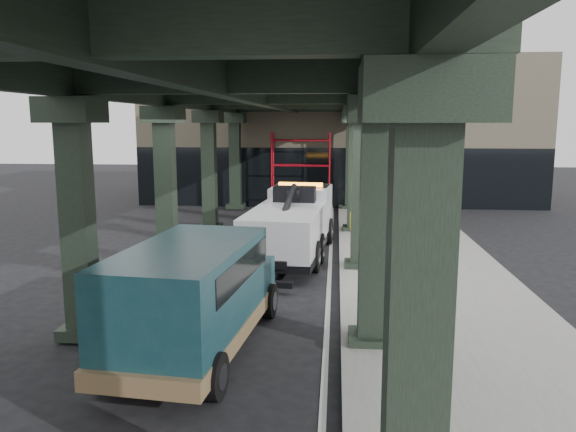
% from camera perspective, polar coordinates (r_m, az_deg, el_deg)
% --- Properties ---
extents(ground, '(90.00, 90.00, 0.00)m').
position_cam_1_polar(ground, '(15.66, -2.11, -7.26)').
color(ground, black).
rests_on(ground, ground).
extents(sidewalk, '(5.00, 40.00, 0.15)m').
position_cam_1_polar(sidewalk, '(17.65, 13.44, -5.34)').
color(sidewalk, gray).
rests_on(sidewalk, ground).
extents(lane_stripe, '(0.12, 38.00, 0.01)m').
position_cam_1_polar(lane_stripe, '(17.47, 4.27, -5.49)').
color(lane_stripe, silver).
rests_on(lane_stripe, ground).
extents(viaduct, '(7.40, 32.00, 6.40)m').
position_cam_1_polar(viaduct, '(17.06, -2.75, 12.66)').
color(viaduct, black).
rests_on(viaduct, ground).
extents(building, '(22.00, 10.00, 8.00)m').
position_cam_1_polar(building, '(34.89, 5.23, 8.58)').
color(building, '#C6B793').
rests_on(building, ground).
extents(scaffolding, '(3.08, 0.88, 4.00)m').
position_cam_1_polar(scaffolding, '(29.68, 1.33, 4.82)').
color(scaffolding, red).
rests_on(scaffolding, ground).
extents(tow_truck, '(2.74, 7.68, 2.47)m').
position_cam_1_polar(tow_truck, '(19.05, 0.53, -0.52)').
color(tow_truck, black).
rests_on(tow_truck, ground).
extents(towed_van, '(2.67, 5.68, 2.23)m').
position_cam_1_polar(towed_van, '(11.18, -9.45, -7.87)').
color(towed_van, '#10333A').
rests_on(towed_van, ground).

